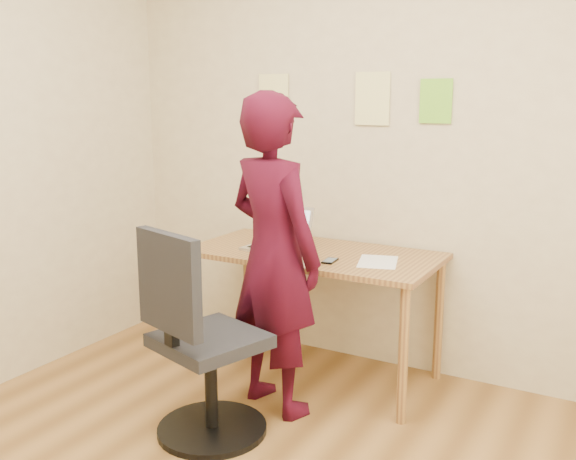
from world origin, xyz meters
The scene contains 10 objects.
room centered at (0.00, 0.00, 1.35)m, with size 3.58×3.58×2.78m.
desk centered at (-0.27, 1.38, 0.65)m, with size 1.40×0.70×0.74m.
laptop centered at (-0.48, 1.35, 0.79)m, with size 0.35×0.32×0.24m.
paper_sheet centered at (0.13, 1.34, 0.74)m, with size 0.20×0.28×0.00m, color white.
phone centered at (-0.09, 1.22, 0.74)m, with size 0.07×0.12×0.01m.
wall_note_left centered at (-0.74, 1.74, 1.59)m, with size 0.21×0.00×0.30m, color #F6ED93.
wall_note_mid centered at (-0.08, 1.74, 1.59)m, with size 0.21×0.00×0.30m, color #F6ED93.
wall_note_right centered at (0.29, 1.74, 1.58)m, with size 0.18×0.00×0.24m, color #78D12F.
office_chair centered at (-0.41, 0.48, 0.44)m, with size 0.56×0.57×1.02m.
person centered at (-0.27, 0.94, 0.81)m, with size 0.59×0.39×1.63m, color #360715.
Camera 1 is at (1.34, -1.76, 1.60)m, focal length 40.00 mm.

